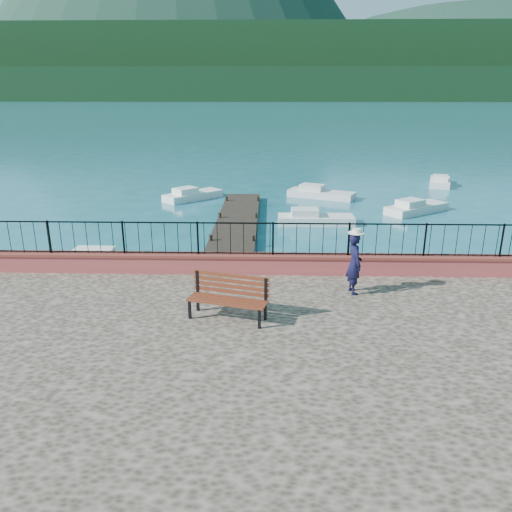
# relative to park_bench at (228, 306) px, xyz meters

# --- Properties ---
(ground) EXTENTS (2000.00, 2000.00, 0.00)m
(ground) POSITION_rel_park_bench_xyz_m (1.37, -0.57, -1.51)
(ground) COLOR #19596B
(ground) RESTS_ON ground
(parapet) EXTENTS (28.00, 0.46, 0.58)m
(parapet) POSITION_rel_park_bench_xyz_m (1.37, 3.13, -0.02)
(parapet) COLOR #B14740
(parapet) RESTS_ON promenade
(railing) EXTENTS (27.00, 0.05, 0.95)m
(railing) POSITION_rel_park_bench_xyz_m (1.37, 3.13, 0.74)
(railing) COLOR black
(railing) RESTS_ON parapet
(dock) EXTENTS (2.00, 16.00, 0.30)m
(dock) POSITION_rel_park_bench_xyz_m (-0.63, 11.43, -1.36)
(dock) COLOR #2D231C
(dock) RESTS_ON ground
(far_forest) EXTENTS (900.00, 60.00, 18.00)m
(far_forest) POSITION_rel_park_bench_xyz_m (1.37, 299.43, 7.49)
(far_forest) COLOR black
(far_forest) RESTS_ON ground
(foothills) EXTENTS (900.00, 120.00, 44.00)m
(foothills) POSITION_rel_park_bench_xyz_m (1.37, 359.43, 20.49)
(foothills) COLOR black
(foothills) RESTS_ON ground
(companion_hill) EXTENTS (448.00, 384.00, 180.00)m
(companion_hill) POSITION_rel_park_bench_xyz_m (221.37, 559.43, -1.51)
(companion_hill) COLOR #142D23
(companion_hill) RESTS_ON ground
(park_bench) EXTENTS (1.99, 1.11, 1.05)m
(park_bench) POSITION_rel_park_bench_xyz_m (0.00, 0.00, 0.00)
(park_bench) COLOR black
(park_bench) RESTS_ON promenade
(person) EXTENTS (0.50, 0.67, 1.66)m
(person) POSITION_rel_park_bench_xyz_m (3.22, 1.69, 0.52)
(person) COLOR black
(person) RESTS_ON promenade
(hat) EXTENTS (0.44, 0.44, 0.12)m
(hat) POSITION_rel_park_bench_xyz_m (3.22, 1.69, 1.41)
(hat) COLOR white
(hat) RESTS_ON person
(boat_0) EXTENTS (4.21, 1.49, 0.80)m
(boat_0) POSITION_rel_park_bench_xyz_m (-4.96, 6.55, -1.11)
(boat_0) COLOR white
(boat_0) RESTS_ON ground
(boat_1) EXTENTS (3.76, 1.34, 0.80)m
(boat_1) POSITION_rel_park_bench_xyz_m (3.29, 13.44, -1.11)
(boat_1) COLOR silver
(boat_1) RESTS_ON ground
(boat_2) EXTENTS (3.88, 3.30, 0.80)m
(boat_2) POSITION_rel_park_bench_xyz_m (9.02, 16.10, -1.11)
(boat_2) COLOR silver
(boat_2) RESTS_ON ground
(boat_3) EXTENTS (3.56, 3.57, 0.80)m
(boat_3) POSITION_rel_park_bench_xyz_m (-3.72, 19.21, -1.11)
(boat_3) COLOR white
(boat_3) RESTS_ON ground
(boat_4) EXTENTS (4.26, 2.90, 0.80)m
(boat_4) POSITION_rel_park_bench_xyz_m (4.18, 19.86, -1.11)
(boat_4) COLOR silver
(boat_4) RESTS_ON ground
(boat_5) EXTENTS (2.27, 3.59, 0.80)m
(boat_5) POSITION_rel_park_bench_xyz_m (12.91, 24.36, -1.11)
(boat_5) COLOR silver
(boat_5) RESTS_ON ground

